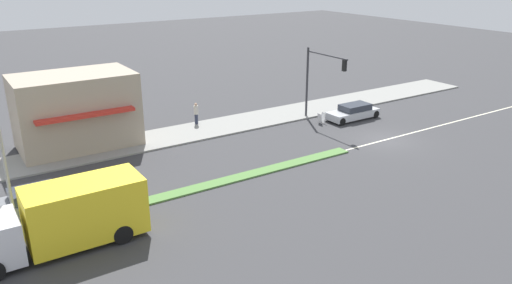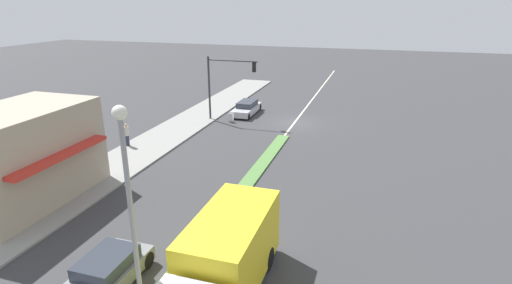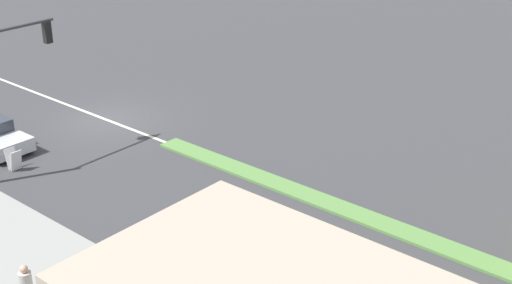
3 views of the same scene
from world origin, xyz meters
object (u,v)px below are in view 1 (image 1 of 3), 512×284
object	(u,v)px
traffic_signal_main	(319,73)
warning_aframe_sign	(321,118)
pedestrian	(196,113)
delivery_truck	(65,217)
sedan_silver	(353,112)
suv_grey	(30,201)
street_lamp	(0,140)

from	to	relation	value
traffic_signal_main	warning_aframe_sign	bearing A→B (deg)	173.18
traffic_signal_main	pedestrian	world-z (taller)	traffic_signal_main
delivery_truck	sedan_silver	distance (m)	25.23
delivery_truck	suv_grey	world-z (taller)	delivery_truck
street_lamp	warning_aframe_sign	bearing A→B (deg)	-76.51
delivery_truck	sedan_silver	size ratio (longest dim) A/B	1.68
traffic_signal_main	delivery_truck	xyz separation A→B (m)	(-8.32, 21.34, -2.43)
street_lamp	pedestrian	distance (m)	18.30
pedestrian	warning_aframe_sign	size ratio (longest dim) A/B	2.02
street_lamp	warning_aframe_sign	distance (m)	24.10
warning_aframe_sign	suv_grey	world-z (taller)	suv_grey
delivery_truck	suv_grey	xyz separation A→B (m)	(4.40, 0.77, -0.85)
traffic_signal_main	warning_aframe_sign	distance (m)	3.53
traffic_signal_main	suv_grey	xyz separation A→B (m)	(-3.92, 22.11, -3.28)
traffic_signal_main	sedan_silver	world-z (taller)	traffic_signal_main
street_lamp	delivery_truck	world-z (taller)	street_lamp
pedestrian	sedan_silver	size ratio (longest dim) A/B	0.38
sedan_silver	suv_grey	xyz separation A→B (m)	(-2.80, 24.93, 0.03)
traffic_signal_main	pedestrian	xyz separation A→B (m)	(4.32, 8.57, -2.89)
street_lamp	suv_grey	distance (m)	4.81
street_lamp	sedan_silver	distance (m)	26.75
warning_aframe_sign	sedan_silver	size ratio (longest dim) A/B	0.19
traffic_signal_main	street_lamp	distance (m)	23.93
traffic_signal_main	warning_aframe_sign	world-z (taller)	traffic_signal_main
warning_aframe_sign	delivery_truck	size ratio (longest dim) A/B	0.11
traffic_signal_main	sedan_silver	size ratio (longest dim) A/B	1.25
street_lamp	pedestrian	world-z (taller)	street_lamp
street_lamp	delivery_truck	size ratio (longest dim) A/B	0.98
warning_aframe_sign	delivery_truck	xyz separation A→B (m)	(-7.73, 21.26, 1.04)
warning_aframe_sign	traffic_signal_main	bearing A→B (deg)	-6.82
street_lamp	delivery_truck	bearing A→B (deg)	-141.00
warning_aframe_sign	sedan_silver	bearing A→B (deg)	-100.34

